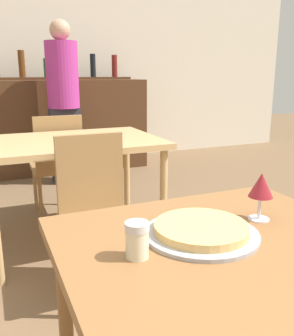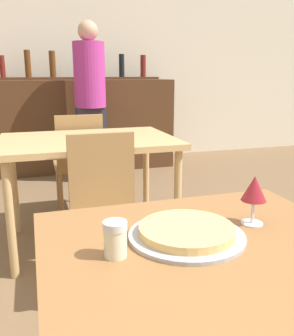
% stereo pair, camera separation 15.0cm
% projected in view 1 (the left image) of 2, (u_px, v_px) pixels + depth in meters
% --- Properties ---
extents(wall_back, '(8.00, 0.05, 2.80)m').
position_uv_depth(wall_back, '(30.00, 57.00, 4.81)').
color(wall_back, silver).
rests_on(wall_back, ground_plane).
extents(dining_table_near, '(0.93, 0.87, 0.73)m').
position_uv_depth(dining_table_near, '(229.00, 274.00, 1.06)').
color(dining_table_near, brown).
rests_on(dining_table_near, ground_plane).
extents(dining_table_far, '(1.17, 0.83, 0.77)m').
position_uv_depth(dining_table_far, '(72.00, 151.00, 2.53)').
color(dining_table_far, tan).
rests_on(dining_table_far, ground_plane).
extents(bar_counter, '(2.60, 0.56, 1.12)m').
position_uv_depth(bar_counter, '(40.00, 127.00, 4.57)').
color(bar_counter, '#4C2D19').
rests_on(bar_counter, ground_plane).
extents(bar_back_shelf, '(2.39, 0.24, 0.35)m').
position_uv_depth(bar_back_shelf, '(35.00, 73.00, 4.53)').
color(bar_back_shelf, '#4C2D19').
rests_on(bar_back_shelf, bar_counter).
extents(chair_far_side_front, '(0.40, 0.40, 0.88)m').
position_uv_depth(chair_far_side_front, '(96.00, 205.00, 2.06)').
color(chair_far_side_front, olive).
rests_on(chair_far_side_front, ground_plane).
extents(chair_far_side_back, '(0.40, 0.40, 0.88)m').
position_uv_depth(chair_far_side_back, '(58.00, 160.00, 3.10)').
color(chair_far_side_back, olive).
rests_on(chair_far_side_back, ground_plane).
extents(pizza_tray, '(0.34, 0.34, 0.04)m').
position_uv_depth(pizza_tray, '(201.00, 230.00, 1.11)').
color(pizza_tray, '#A3A3A8').
rests_on(pizza_tray, dining_table_near).
extents(cheese_shaker, '(0.06, 0.06, 0.10)m').
position_uv_depth(cheese_shaker, '(137.00, 240.00, 0.97)').
color(cheese_shaker, beige).
rests_on(cheese_shaker, dining_table_near).
extents(person_standing, '(0.34, 0.34, 1.74)m').
position_uv_depth(person_standing, '(64.00, 97.00, 4.03)').
color(person_standing, '#2D2D38').
rests_on(person_standing, ground_plane).
extents(wine_glass, '(0.08, 0.08, 0.16)m').
position_uv_depth(wine_glass, '(261.00, 187.00, 1.21)').
color(wine_glass, silver).
rests_on(wine_glass, dining_table_near).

